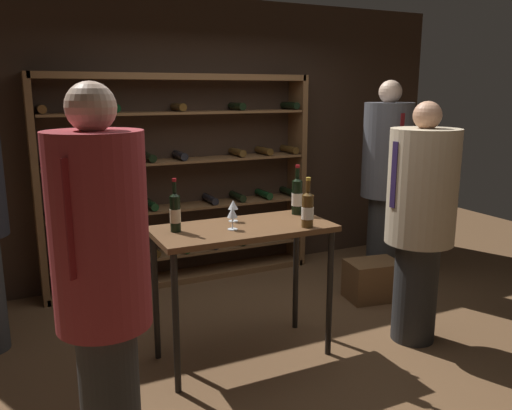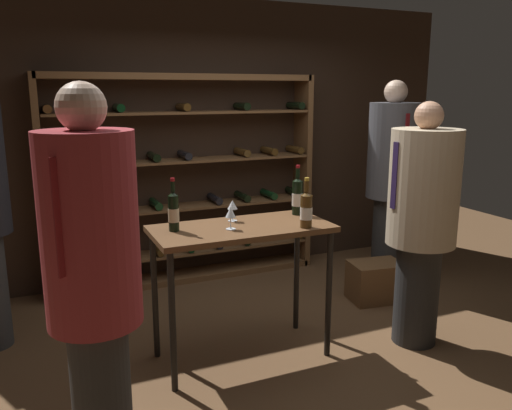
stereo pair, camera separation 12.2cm
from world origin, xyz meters
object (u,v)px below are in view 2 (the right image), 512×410
(wine_glass_stemmed_center, at_px, (232,206))
(wine_glass_stemmed_right, at_px, (231,213))
(wine_crate, at_px, (376,281))
(wine_bottle_black_capsule, at_px, (297,196))
(wine_bottle_red_label, at_px, (174,211))
(wine_bottle_green_slim, at_px, (306,209))
(tasting_table, at_px, (242,242))
(person_guest_khaki, at_px, (422,216))
(person_bystander_dark_jacket, at_px, (391,173))
(wine_rack, at_px, (185,181))
(person_guest_blue_shirt, at_px, (93,274))

(wine_glass_stemmed_center, bearing_deg, wine_glass_stemmed_right, -114.49)
(wine_glass_stemmed_center, bearing_deg, wine_crate, 11.36)
(wine_bottle_black_capsule, height_order, wine_bottle_red_label, wine_bottle_black_capsule)
(wine_bottle_green_slim, distance_m, wine_glass_stemmed_right, 0.52)
(wine_bottle_black_capsule, distance_m, wine_bottle_green_slim, 0.39)
(wine_glass_stemmed_right, bearing_deg, wine_bottle_green_slim, -18.08)
(tasting_table, bearing_deg, person_guest_khaki, -13.90)
(wine_bottle_green_slim, distance_m, wine_glass_stemmed_center, 0.55)
(person_bystander_dark_jacket, relative_size, wine_bottle_red_label, 5.57)
(wine_bottle_red_label, bearing_deg, wine_rack, 71.27)
(person_guest_blue_shirt, bearing_deg, wine_bottle_red_label, 18.57)
(wine_bottle_black_capsule, xyz_separation_m, wine_glass_stemmed_right, (-0.63, -0.21, -0.03))
(wine_glass_stemmed_center, height_order, wine_glass_stemmed_right, wine_glass_stemmed_right)
(person_guest_khaki, bearing_deg, wine_crate, -19.63)
(person_guest_khaki, xyz_separation_m, wine_glass_stemmed_right, (-1.42, 0.27, 0.09))
(person_guest_khaki, height_order, wine_bottle_green_slim, person_guest_khaki)
(wine_crate, height_order, wine_glass_stemmed_right, wine_glass_stemmed_right)
(wine_rack, relative_size, person_bystander_dark_jacket, 1.35)
(wine_crate, relative_size, wine_glass_stemmed_center, 3.05)
(tasting_table, relative_size, wine_bottle_green_slim, 3.59)
(person_bystander_dark_jacket, bearing_deg, wine_crate, -145.77)
(wine_bottle_green_slim, bearing_deg, wine_crate, 30.76)
(person_guest_khaki, distance_m, wine_crate, 1.17)
(person_bystander_dark_jacket, xyz_separation_m, wine_bottle_red_label, (-2.46, -0.83, 0.01))
(wine_bottle_red_label, relative_size, wine_glass_stemmed_center, 2.31)
(wine_bottle_red_label, bearing_deg, wine_glass_stemmed_center, 10.88)
(person_guest_blue_shirt, height_order, wine_glass_stemmed_center, person_guest_blue_shirt)
(wine_glass_stemmed_center, bearing_deg, wine_bottle_green_slim, -42.72)
(wine_crate, bearing_deg, wine_rack, 138.85)
(wine_bottle_red_label, bearing_deg, wine_glass_stemmed_right, -18.31)
(wine_bottle_black_capsule, relative_size, wine_bottle_green_slim, 1.09)
(person_guest_blue_shirt, distance_m, wine_bottle_red_label, 1.12)
(tasting_table, relative_size, wine_crate, 2.63)
(wine_rack, relative_size, wine_glass_stemmed_right, 17.17)
(wine_crate, height_order, wine_glass_stemmed_center, wine_glass_stemmed_center)
(person_bystander_dark_jacket, relative_size, wine_bottle_green_slim, 5.78)
(tasting_table, relative_size, person_bystander_dark_jacket, 0.62)
(person_guest_blue_shirt, relative_size, wine_bottle_black_capsule, 5.15)
(person_bystander_dark_jacket, distance_m, person_guest_blue_shirt, 3.55)
(wine_rack, height_order, wine_bottle_green_slim, wine_rack)
(tasting_table, relative_size, person_guest_blue_shirt, 0.64)
(wine_bottle_green_slim, xyz_separation_m, wine_glass_stemmed_right, (-0.50, 0.16, -0.01))
(person_guest_khaki, bearing_deg, wine_bottle_red_label, 73.59)
(wine_bottle_green_slim, bearing_deg, person_guest_khaki, -6.88)
(wine_rack, bearing_deg, wine_crate, -41.15)
(tasting_table, xyz_separation_m, wine_glass_stemmed_right, (-0.10, -0.05, 0.23))
(wine_crate, relative_size, wine_bottle_green_slim, 1.37)
(person_guest_khaki, bearing_deg, wine_bottle_green_slim, 79.16)
(wine_bottle_green_slim, bearing_deg, wine_rack, 98.71)
(wine_rack, bearing_deg, person_bystander_dark_jacket, -23.76)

